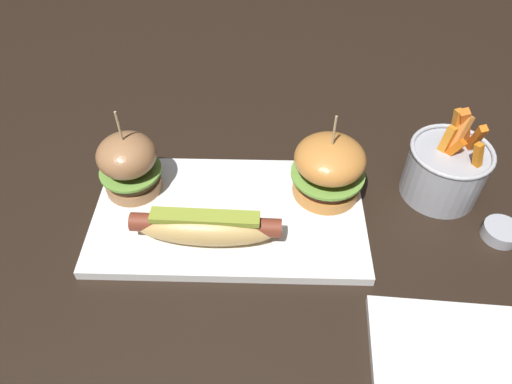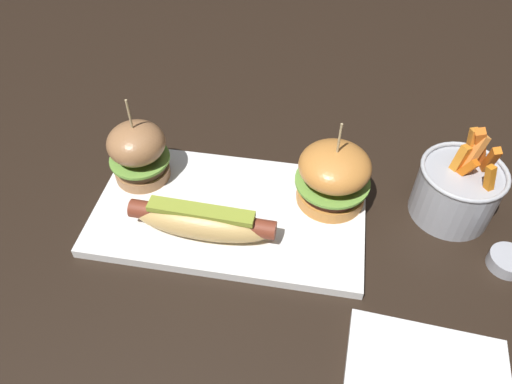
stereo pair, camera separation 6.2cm
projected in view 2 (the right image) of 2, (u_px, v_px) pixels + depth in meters
The scene contains 7 objects.
ground_plane at pixel (230, 215), 0.67m from camera, with size 3.00×3.00×0.00m, color black.
platter_main at pixel (230, 212), 0.66m from camera, with size 0.37×0.21×0.01m, color white.
hot_dog at pixel (202, 220), 0.61m from camera, with size 0.19×0.06×0.05m.
slider_left at pixel (138, 152), 0.67m from camera, with size 0.09×0.09×0.13m.
slider_right at pixel (333, 176), 0.64m from camera, with size 0.10×0.10×0.13m.
fries_bucket at pixel (457, 190), 0.64m from camera, with size 0.11×0.11×0.13m.
sauce_ramekin at pixel (508, 261), 0.60m from camera, with size 0.05×0.05×0.02m.
Camera 2 is at (0.11, -0.42, 0.51)m, focal length 33.54 mm.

